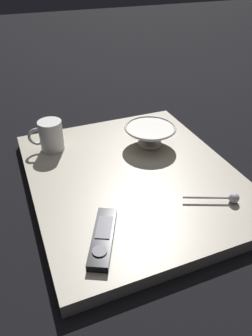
{
  "coord_description": "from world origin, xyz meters",
  "views": [
    {
      "loc": [
        0.68,
        -0.29,
        0.57
      ],
      "look_at": [
        -0.0,
        -0.02,
        0.06
      ],
      "focal_mm": 34.26,
      "sensor_mm": 36.0,
      "label": 1
    }
  ],
  "objects_px": {
    "cereal_bowl": "(150,135)",
    "tv_remote_near": "(103,237)",
    "coffee_mug": "(50,136)",
    "teaspoon": "(229,198)"
  },
  "relations": [
    {
      "from": "coffee_mug",
      "to": "tv_remote_near",
      "type": "height_order",
      "value": "coffee_mug"
    },
    {
      "from": "cereal_bowl",
      "to": "tv_remote_near",
      "type": "distance_m",
      "value": 0.43
    },
    {
      "from": "cereal_bowl",
      "to": "coffee_mug",
      "type": "height_order",
      "value": "coffee_mug"
    },
    {
      "from": "coffee_mug",
      "to": "teaspoon",
      "type": "distance_m",
      "value": 0.55
    },
    {
      "from": "teaspoon",
      "to": "tv_remote_near",
      "type": "distance_m",
      "value": 0.33
    },
    {
      "from": "cereal_bowl",
      "to": "coffee_mug",
      "type": "distance_m",
      "value": 0.31
    },
    {
      "from": "cereal_bowl",
      "to": "teaspoon",
      "type": "relative_size",
      "value": 1.27
    },
    {
      "from": "cereal_bowl",
      "to": "teaspoon",
      "type": "bearing_deg",
      "value": 10.87
    },
    {
      "from": "cereal_bowl",
      "to": "teaspoon",
      "type": "distance_m",
      "value": 0.34
    },
    {
      "from": "teaspoon",
      "to": "coffee_mug",
      "type": "bearing_deg",
      "value": -139.44
    }
  ]
}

